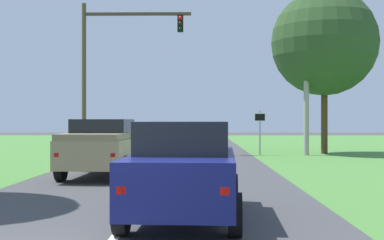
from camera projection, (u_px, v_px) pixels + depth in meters
ground_plane at (163, 172)px, 19.20m from camera, size 120.00×120.00×0.00m
lane_centre_stripe at (112, 240)px, 8.20m from camera, size 0.16×42.66×0.01m
red_suv_near at (185, 167)px, 10.04m from camera, size 2.24×4.79×1.86m
pickup_truck_lead at (104, 147)px, 17.60m from camera, size 2.40×5.40×1.92m
traffic_light at (109, 57)px, 29.01m from camera, size 6.06×0.40×8.36m
keep_moving_sign at (260, 127)px, 28.03m from camera, size 0.60×0.09×2.39m
oak_tree_right at (324, 43)px, 29.29m from camera, size 5.93×5.93×9.18m
utility_pole_right at (306, 79)px, 28.06m from camera, size 0.28×0.28×8.19m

